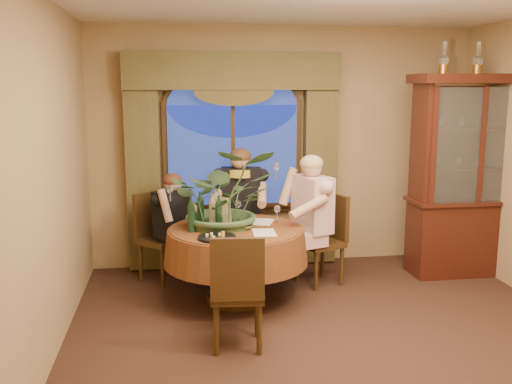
{
  "coord_description": "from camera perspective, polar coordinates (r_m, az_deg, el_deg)",
  "views": [
    {
      "loc": [
        -1.3,
        -4.12,
        2.1
      ],
      "look_at": [
        -0.51,
        1.25,
        1.1
      ],
      "focal_mm": 40.0,
      "sensor_mm": 36.0,
      "label": 1
    }
  ],
  "objects": [
    {
      "name": "floor",
      "position": [
        4.81,
        8.49,
        -15.61
      ],
      "size": [
        5.0,
        5.0,
        0.0
      ],
      "primitive_type": "plane",
      "color": "black",
      "rests_on": "ground"
    },
    {
      "name": "wall_back",
      "position": [
        6.78,
        2.68,
        4.51
      ],
      "size": [
        4.5,
        0.0,
        4.5
      ],
      "primitive_type": "plane",
      "rotation": [
        1.57,
        0.0,
        0.0
      ],
      "color": "#987B54",
      "rests_on": "ground"
    },
    {
      "name": "window",
      "position": [
        6.64,
        -2.31,
        3.51
      ],
      "size": [
        1.62,
        0.1,
        1.32
      ],
      "primitive_type": null,
      "color": "navy",
      "rests_on": "wall_back"
    },
    {
      "name": "arched_transom",
      "position": [
        6.59,
        -2.36,
        10.26
      ],
      "size": [
        1.6,
        0.06,
        0.44
      ],
      "primitive_type": null,
      "color": "navy",
      "rests_on": "wall_back"
    },
    {
      "name": "drapery_left",
      "position": [
        6.57,
        -11.22,
        2.2
      ],
      "size": [
        0.38,
        0.14,
        2.32
      ],
      "primitive_type": "cube",
      "color": "#4A4425",
      "rests_on": "floor"
    },
    {
      "name": "drapery_right",
      "position": [
        6.79,
        6.43,
        2.59
      ],
      "size": [
        0.38,
        0.14,
        2.32
      ],
      "primitive_type": "cube",
      "color": "#4A4425",
      "rests_on": "floor"
    },
    {
      "name": "swag_valance",
      "position": [
        6.51,
        -2.29,
        12.02
      ],
      "size": [
        2.45,
        0.16,
        0.42
      ],
      "primitive_type": null,
      "color": "#4A4425",
      "rests_on": "wall_back"
    },
    {
      "name": "dining_table",
      "position": [
        5.67,
        -2.01,
        -7.27
      ],
      "size": [
        1.82,
        1.82,
        0.75
      ],
      "primitive_type": "cylinder",
      "rotation": [
        0.0,
        0.0,
        0.36
      ],
      "color": "maroon",
      "rests_on": "floor"
    },
    {
      "name": "china_cabinet",
      "position": [
        6.8,
        20.6,
        1.48
      ],
      "size": [
        1.38,
        0.55,
        2.24
      ],
      "primitive_type": "cube",
      "color": "black",
      "rests_on": "floor"
    },
    {
      "name": "oil_lamp_left",
      "position": [
        6.55,
        18.29,
        12.64
      ],
      "size": [
        0.11,
        0.11,
        0.34
      ],
      "primitive_type": null,
      "color": "#A5722D",
      "rests_on": "china_cabinet"
    },
    {
      "name": "oil_lamp_center",
      "position": [
        6.74,
        21.32,
        12.38
      ],
      "size": [
        0.11,
        0.11,
        0.34
      ],
      "primitive_type": null,
      "color": "#A5722D",
      "rests_on": "china_cabinet"
    },
    {
      "name": "oil_lamp_right",
      "position": [
        6.93,
        24.18,
        12.11
      ],
      "size": [
        0.11,
        0.11,
        0.34
      ],
      "primitive_type": null,
      "color": "#A5722D",
      "rests_on": "china_cabinet"
    },
    {
      "name": "chair_right",
      "position": [
        6.18,
        6.4,
        -4.83
      ],
      "size": [
        0.55,
        0.55,
        0.96
      ],
      "primitive_type": "cube",
      "rotation": [
        0.0,
        0.0,
        -4.33
      ],
      "color": "black",
      "rests_on": "floor"
    },
    {
      "name": "chair_back_right",
      "position": [
        6.58,
        -2.26,
        -3.82
      ],
      "size": [
        0.45,
        0.45,
        0.96
      ],
      "primitive_type": "cube",
      "rotation": [
        0.0,
        0.0,
        -3.23
      ],
      "color": "black",
      "rests_on": "floor"
    },
    {
      "name": "chair_back",
      "position": [
        6.32,
        -9.35,
        -4.56
      ],
      "size": [
        0.59,
        0.59,
        0.96
      ],
      "primitive_type": "cube",
      "rotation": [
        0.0,
        0.0,
        -2.36
      ],
      "color": "black",
      "rests_on": "floor"
    },
    {
      "name": "chair_front_left",
      "position": [
        4.69,
        -1.89,
        -9.78
      ],
      "size": [
        0.46,
        0.46,
        0.96
      ],
      "primitive_type": "cube",
      "rotation": [
        0.0,
        0.0,
        -0.1
      ],
      "color": "black",
      "rests_on": "floor"
    },
    {
      "name": "person_pink",
      "position": [
        6.02,
        5.64,
        -2.96
      ],
      "size": [
        0.61,
        0.64,
        1.42
      ],
      "primitive_type": null,
      "rotation": [
        0.0,
        0.0,
        -4.36
      ],
      "color": "beige",
      "rests_on": "floor"
    },
    {
      "name": "person_back",
      "position": [
        6.22,
        -8.36,
        -3.6
      ],
      "size": [
        0.59,
        0.59,
        1.21
      ],
      "primitive_type": null,
      "rotation": [
        0.0,
        0.0,
        -2.39
      ],
      "color": "black",
      "rests_on": "floor"
    },
    {
      "name": "person_scarf",
      "position": [
        6.5,
        -1.55,
        -1.84
      ],
      "size": [
        0.59,
        0.55,
        1.44
      ],
      "primitive_type": null,
      "rotation": [
        0.0,
        0.0,
        -3.31
      ],
      "color": "black",
      "rests_on": "floor"
    },
    {
      "name": "stoneware_vase",
      "position": [
        5.66,
        -3.17,
        -1.93
      ],
      "size": [
        0.15,
        0.15,
        0.28
      ],
      "primitive_type": null,
      "color": "#98845E",
      "rests_on": "dining_table"
    },
    {
      "name": "centerpiece_plant",
      "position": [
        5.55,
        -3.12,
        3.24
      ],
      "size": [
        1.05,
        1.17,
        0.91
      ],
      "primitive_type": "imported",
      "color": "#3E5F39",
      "rests_on": "dining_table"
    },
    {
      "name": "olive_bowl",
      "position": [
        5.5,
        -1.11,
        -3.55
      ],
      "size": [
        0.14,
        0.14,
        0.04
      ],
      "primitive_type": "imported",
      "color": "#556035",
      "rests_on": "dining_table"
    },
    {
      "name": "cheese_platter",
      "position": [
        5.18,
        -3.92,
        -4.57
      ],
      "size": [
        0.35,
        0.35,
        0.02
      ],
      "primitive_type": "cylinder",
      "color": "black",
      "rests_on": "dining_table"
    },
    {
      "name": "wine_bottle_0",
      "position": [
        5.5,
        -3.74,
        -2.04
      ],
      "size": [
        0.07,
        0.07,
        0.33
      ],
      "primitive_type": "cylinder",
      "color": "black",
      "rests_on": "dining_table"
    },
    {
      "name": "wine_bottle_1",
      "position": [
        5.71,
        -5.57,
        -1.59
      ],
      "size": [
        0.07,
        0.07,
        0.33
      ],
      "primitive_type": "cylinder",
      "color": "black",
      "rests_on": "dining_table"
    },
    {
      "name": "wine_bottle_2",
      "position": [
        5.42,
        -6.51,
        -2.27
      ],
      "size": [
        0.07,
        0.07,
        0.33
      ],
      "primitive_type": "cylinder",
      "color": "black",
      "rests_on": "dining_table"
    },
    {
      "name": "wine_bottle_3",
      "position": [
        5.59,
        -4.39,
        -1.84
      ],
      "size": [
        0.07,
        0.07,
        0.33
      ],
      "primitive_type": "cylinder",
      "color": "tan",
      "rests_on": "dining_table"
    },
    {
      "name": "tasting_paper_0",
      "position": [
        5.37,
        0.82,
        -4.07
      ],
      "size": [
        0.22,
        0.31,
        0.0
      ],
      "primitive_type": "cube",
      "rotation": [
        0.0,
        0.0,
        -0.04
      ],
      "color": "white",
      "rests_on": "dining_table"
    },
    {
      "name": "tasting_paper_1",
      "position": [
        5.79,
        0.62,
        -3.01
      ],
      "size": [
        0.3,
        0.35,
        0.0
      ],
      "primitive_type": "cube",
      "rotation": [
        0.0,
        0.0,
        -0.36
      ],
      "color": "white",
      "rests_on": "dining_table"
    },
    {
      "name": "wine_glass_person_pink",
      "position": [
        5.77,
        2.13,
        -2.19
      ],
      "size": [
        0.07,
        0.07,
        0.18
      ],
      "primitive_type": null,
      "color": "silver",
      "rests_on": "dining_table"
    },
    {
      "name": "wine_glass_person_back",
      "position": [
        5.86,
        -5.53,
        -2.03
      ],
      "size": [
        0.07,
        0.07,
        0.18
      ],
      "primitive_type": null,
      "color": "silver",
      "rests_on": "dining_table"
    },
    {
      "name": "wine_glass_person_scarf",
      "position": [
        6.01,
        -1.78,
        -1.68
      ],
      "size": [
        0.07,
        0.07,
        0.18
      ],
      "primitive_type": null,
      "color": "silver",
      "rests_on": "dining_table"
    }
  ]
}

